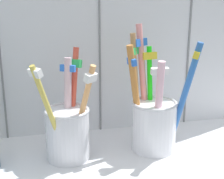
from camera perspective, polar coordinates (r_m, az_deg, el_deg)
name	(u,v)px	position (r cm, az deg, el deg)	size (l,w,h in cm)	color
counter_slab	(114,164)	(53.65, 0.39, -12.04)	(64.00, 22.00, 2.00)	silver
tile_wall_back	(98,12)	(58.85, -2.28, 12.55)	(64.00, 2.20, 45.00)	white
toothbrush_cup_left	(68,129)	(51.67, -7.23, -6.43)	(9.18, 8.77, 16.18)	silver
toothbrush_cup_right	(153,118)	(54.24, 6.79, -4.68)	(10.87, 7.79, 19.29)	white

